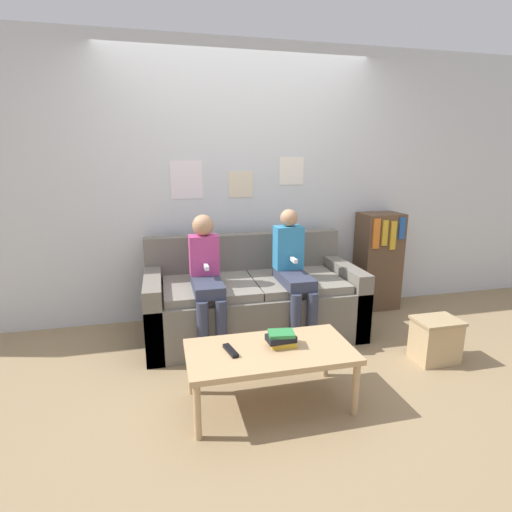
% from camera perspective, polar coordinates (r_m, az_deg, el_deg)
% --- Properties ---
extents(ground_plane, '(10.00, 10.00, 0.00)m').
position_cam_1_polar(ground_plane, '(3.26, 1.77, -14.71)').
color(ground_plane, '#937A56').
extents(wall_back, '(8.00, 0.06, 2.60)m').
position_cam_1_polar(wall_back, '(3.93, -2.31, 10.10)').
color(wall_back, silver).
rests_on(wall_back, ground_plane).
extents(couch, '(1.86, 0.88, 0.86)m').
position_cam_1_polar(couch, '(3.62, -0.50, -6.50)').
color(couch, '#6B665B').
rests_on(couch, ground_plane).
extents(coffee_table, '(1.05, 0.54, 0.39)m').
position_cam_1_polar(coffee_table, '(2.60, 2.01, -13.93)').
color(coffee_table, tan).
rests_on(coffee_table, ground_plane).
extents(person_left, '(0.24, 0.59, 1.11)m').
position_cam_1_polar(person_left, '(3.25, -7.09, -2.79)').
color(person_left, '#33384C').
rests_on(person_left, ground_plane).
extents(person_right, '(0.24, 0.59, 1.13)m').
position_cam_1_polar(person_right, '(3.41, 5.33, -2.00)').
color(person_right, '#33384C').
rests_on(person_right, ground_plane).
extents(tv_remote, '(0.08, 0.17, 0.02)m').
position_cam_1_polar(tv_remote, '(2.54, -3.65, -13.33)').
color(tv_remote, black).
rests_on(tv_remote, coffee_table).
extents(book_stack, '(0.19, 0.17, 0.10)m').
position_cam_1_polar(book_stack, '(2.61, 3.67, -11.70)').
color(book_stack, gold).
rests_on(book_stack, coffee_table).
extents(bookshelf, '(0.41, 0.33, 1.01)m').
position_cam_1_polar(bookshelf, '(4.37, 17.03, -0.65)').
color(bookshelf, brown).
rests_on(bookshelf, ground_plane).
extents(storage_box, '(0.34, 0.26, 0.35)m').
position_cam_1_polar(storage_box, '(3.48, 24.26, -10.85)').
color(storage_box, tan).
rests_on(storage_box, ground_plane).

